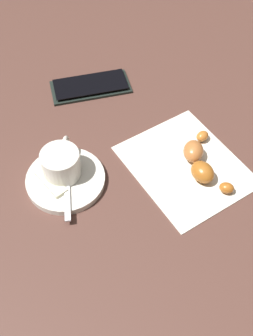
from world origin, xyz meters
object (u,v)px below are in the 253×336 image
(espresso_cup, at_px, (61,163))
(croissant, at_px, (200,161))
(teaspoon, at_px, (67,175))
(napkin, at_px, (185,165))
(saucer, at_px, (66,180))
(sugar_packet, at_px, (51,182))
(cell_phone, at_px, (90,86))

(espresso_cup, bearing_deg, croissant, 155.03)
(espresso_cup, bearing_deg, teaspoon, 104.17)
(teaspoon, bearing_deg, croissant, 157.06)
(espresso_cup, distance_m, teaspoon, 0.02)
(espresso_cup, relative_size, napkin, 0.38)
(saucer, bearing_deg, croissant, 157.97)
(sugar_packet, relative_size, croissant, 0.47)
(sugar_packet, height_order, croissant, croissant)
(teaspoon, xyz_separation_m, napkin, (-0.18, 0.07, -0.01))
(espresso_cup, bearing_deg, cell_phone, -128.09)
(espresso_cup, xyz_separation_m, croissant, (-0.20, 0.09, -0.02))
(saucer, xyz_separation_m, teaspoon, (-0.00, -0.00, 0.01))
(saucer, xyz_separation_m, napkin, (-0.18, 0.07, -0.00))
(saucer, relative_size, cell_phone, 0.78)
(teaspoon, bearing_deg, espresso_cup, -75.83)
(saucer, distance_m, teaspoon, 0.01)
(teaspoon, relative_size, napkin, 0.61)
(sugar_packet, height_order, napkin, sugar_packet)
(napkin, bearing_deg, cell_phone, -78.20)
(saucer, distance_m, cell_phone, 0.22)
(saucer, distance_m, napkin, 0.20)
(espresso_cup, height_order, cell_phone, espresso_cup)
(teaspoon, height_order, croissant, croissant)
(napkin, bearing_deg, sugar_packet, -18.30)
(saucer, relative_size, napkin, 0.64)
(teaspoon, height_order, napkin, teaspoon)
(saucer, distance_m, espresso_cup, 0.03)
(teaspoon, bearing_deg, saucer, 30.79)
(cell_phone, bearing_deg, sugar_packet, 48.70)
(cell_phone, bearing_deg, croissant, 104.71)
(croissant, bearing_deg, sugar_packet, -20.27)
(espresso_cup, relative_size, croissant, 0.57)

